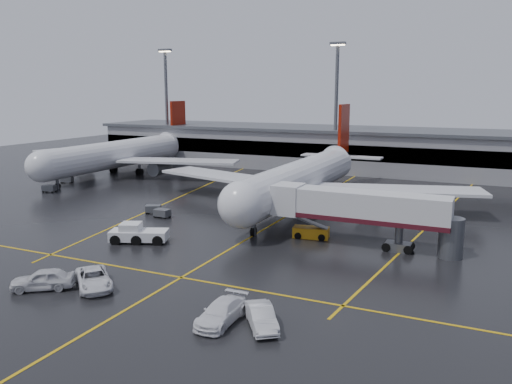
% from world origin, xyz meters
% --- Properties ---
extents(ground, '(220.00, 220.00, 0.00)m').
position_xyz_m(ground, '(0.00, 0.00, 0.00)').
color(ground, black).
rests_on(ground, ground).
extents(apron_line_centre, '(0.25, 90.00, 0.02)m').
position_xyz_m(apron_line_centre, '(0.00, 0.00, 0.01)').
color(apron_line_centre, gold).
rests_on(apron_line_centre, ground).
extents(apron_line_stop, '(60.00, 0.25, 0.02)m').
position_xyz_m(apron_line_stop, '(0.00, -22.00, 0.01)').
color(apron_line_stop, gold).
rests_on(apron_line_stop, ground).
extents(apron_line_left, '(9.99, 69.35, 0.02)m').
position_xyz_m(apron_line_left, '(-20.00, 10.00, 0.01)').
color(apron_line_left, gold).
rests_on(apron_line_left, ground).
extents(apron_line_right, '(7.57, 69.64, 0.02)m').
position_xyz_m(apron_line_right, '(18.00, 10.00, 0.01)').
color(apron_line_right, gold).
rests_on(apron_line_right, ground).
extents(terminal, '(122.00, 19.00, 8.60)m').
position_xyz_m(terminal, '(0.00, 47.93, 4.32)').
color(terminal, gray).
rests_on(terminal, ground).
extents(light_mast_left, '(3.00, 1.20, 25.45)m').
position_xyz_m(light_mast_left, '(-45.00, 42.00, 14.47)').
color(light_mast_left, '#595B60').
rests_on(light_mast_left, ground).
extents(light_mast_mid, '(3.00, 1.20, 25.45)m').
position_xyz_m(light_mast_mid, '(-5.00, 42.00, 14.47)').
color(light_mast_mid, '#595B60').
rests_on(light_mast_mid, ground).
extents(main_airliner, '(48.80, 45.60, 14.10)m').
position_xyz_m(main_airliner, '(0.00, 9.70, 4.21)').
color(main_airliner, silver).
rests_on(main_airliner, ground).
extents(second_airliner, '(48.80, 45.60, 14.10)m').
position_xyz_m(second_airliner, '(-42.00, 21.70, 4.21)').
color(second_airliner, silver).
rests_on(second_airliner, ground).
extents(jet_bridge, '(19.90, 3.40, 6.05)m').
position_xyz_m(jet_bridge, '(11.87, -6.00, 3.93)').
color(jet_bridge, silver).
rests_on(jet_bridge, ground).
extents(pushback_tractor, '(6.63, 4.61, 2.20)m').
position_xyz_m(pushback_tractor, '(-10.35, -14.67, 0.88)').
color(pushback_tractor, silver).
rests_on(pushback_tractor, ground).
extents(belt_loader, '(4.18, 2.40, 2.51)m').
position_xyz_m(belt_loader, '(6.24, -5.11, 0.62)').
color(belt_loader, orange).
rests_on(belt_loader, ground).
extents(service_van_a, '(5.95, 5.67, 1.57)m').
position_xyz_m(service_van_a, '(-5.31, -27.08, 0.78)').
color(service_van_a, white).
rests_on(service_van_a, ground).
extents(service_van_b, '(2.20, 5.32, 1.54)m').
position_xyz_m(service_van_b, '(7.55, -28.44, 0.77)').
color(service_van_b, white).
rests_on(service_van_b, ground).
extents(service_van_c, '(4.06, 4.74, 1.54)m').
position_xyz_m(service_van_c, '(10.44, -27.92, 0.77)').
color(service_van_c, silver).
rests_on(service_van_c, ground).
extents(service_van_d, '(5.34, 4.61, 1.74)m').
position_xyz_m(service_van_d, '(-8.89, -29.12, 0.87)').
color(service_van_d, silver).
rests_on(service_van_d, ground).
extents(baggage_cart_a, '(2.06, 1.40, 1.12)m').
position_xyz_m(baggage_cart_a, '(-14.42, -4.25, 0.63)').
color(baggage_cart_a, '#595B60').
rests_on(baggage_cart_a, ground).
extents(baggage_cart_b, '(2.37, 2.05, 1.12)m').
position_xyz_m(baggage_cart_b, '(-16.89, -2.77, 0.63)').
color(baggage_cart_b, '#595B60').
rests_on(baggage_cart_b, ground).
extents(baggage_cart_c, '(2.17, 1.59, 1.12)m').
position_xyz_m(baggage_cart_c, '(-10.61, 6.09, 0.63)').
color(baggage_cart_c, '#595B60').
rests_on(baggage_cart_c, ground).
extents(baggage_cart_d, '(2.35, 1.97, 1.12)m').
position_xyz_m(baggage_cart_d, '(-45.02, 10.20, 0.63)').
color(baggage_cart_d, '#595B60').
rests_on(baggage_cart_d, ground).
extents(baggage_cart_e, '(2.30, 1.85, 1.12)m').
position_xyz_m(baggage_cart_e, '(-41.29, 2.53, 0.63)').
color(baggage_cart_e, '#595B60').
rests_on(baggage_cart_e, ground).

